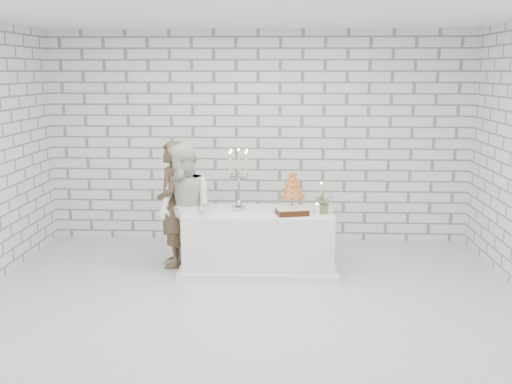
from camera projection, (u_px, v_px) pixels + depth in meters
name	position (u px, v px, depth m)	size (l,w,h in m)	color
ground	(249.00, 304.00, 6.26)	(6.00, 5.00, 0.01)	silver
ceiling	(248.00, 10.00, 5.66)	(6.00, 5.00, 0.01)	white
wall_back	(258.00, 138.00, 8.41)	(6.00, 0.01, 3.00)	white
wall_front	(225.00, 230.00, 3.51)	(6.00, 0.01, 3.00)	white
cake_table	(259.00, 241.00, 7.29)	(1.80, 0.80, 0.75)	white
groom	(172.00, 204.00, 7.38)	(0.58, 0.38, 1.59)	#423122
bride	(185.00, 209.00, 7.12)	(0.77, 0.60, 1.59)	white
candelabra	(239.00, 180.00, 7.20)	(0.31, 0.31, 0.76)	#A3A4AE
croquembouche	(292.00, 190.00, 7.25)	(0.32, 0.32, 0.49)	#A75A2E
chocolate_cake	(292.00, 211.00, 7.03)	(0.36, 0.26, 0.08)	black
pillar_candle	(317.00, 209.00, 7.04)	(0.08, 0.08, 0.12)	white
extra_taper	(321.00, 196.00, 7.29)	(0.06, 0.06, 0.32)	beige
flowers	(324.00, 202.00, 7.09)	(0.24, 0.21, 0.26)	#496230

